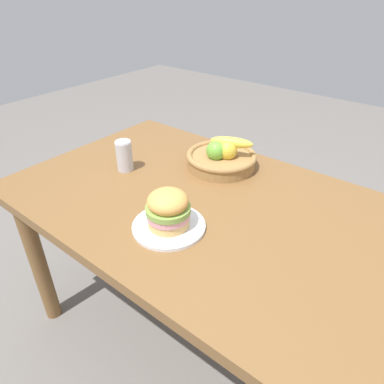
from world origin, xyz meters
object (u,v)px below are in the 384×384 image
(sandwich, at_px, (168,209))
(fruit_basket, at_px, (222,157))
(plate, at_px, (169,226))
(soda_can, at_px, (124,156))

(sandwich, relative_size, fruit_basket, 0.49)
(plate, distance_m, fruit_basket, 0.46)
(fruit_basket, bearing_deg, plate, -76.94)
(plate, bearing_deg, sandwich, 180.00)
(sandwich, xyz_separation_m, soda_can, (-0.40, 0.18, -0.01))
(sandwich, xyz_separation_m, fruit_basket, (-0.10, 0.44, -0.03))
(sandwich, distance_m, soda_can, 0.44)
(plate, bearing_deg, soda_can, 155.88)
(soda_can, xyz_separation_m, fruit_basket, (0.29, 0.27, -0.02))
(plate, xyz_separation_m, fruit_basket, (-0.10, 0.44, 0.04))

